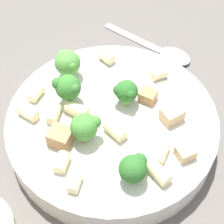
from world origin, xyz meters
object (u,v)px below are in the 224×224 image
object	(u,v)px
rigatoni_9	(159,74)
chicken_chunk_1	(60,137)
rigatoni_6	(161,153)
chicken_chunk_2	(185,152)
rigatoni_0	(77,110)
rigatoni_4	(158,173)
rigatoni_2	(54,114)
rigatoni_5	(62,162)
spoon	(163,51)
chicken_chunk_3	(146,94)
rigatoni_10	(75,183)
chicken_chunk_0	(172,115)
broccoli_floret_0	(133,168)
broccoli_floret_1	(126,91)
rigatoni_8	(115,130)
rigatoni_1	(28,113)
pasta_bowl	(112,125)
rigatoni_7	(107,57)
broccoli_floret_4	(67,62)
broccoli_floret_3	(68,87)
rigatoni_3	(36,94)
broccoli_floret_2	(85,126)

from	to	relation	value
rigatoni_9	chicken_chunk_1	world-z (taller)	chicken_chunk_1
rigatoni_6	chicken_chunk_2	xyz separation A→B (m)	(0.01, 0.02, 0.00)
chicken_chunk_1	rigatoni_0	bearing A→B (deg)	125.98
rigatoni_4	rigatoni_2	bearing A→B (deg)	-155.70
rigatoni_5	spoon	world-z (taller)	rigatoni_5
chicken_chunk_1	chicken_chunk_3	world-z (taller)	chicken_chunk_1
rigatoni_10	chicken_chunk_0	size ratio (longest dim) A/B	0.82
broccoli_floret_0	rigatoni_10	world-z (taller)	broccoli_floret_0
broccoli_floret_1	rigatoni_9	xyz separation A→B (m)	(-0.01, 0.06, -0.01)
rigatoni_0	rigatoni_8	size ratio (longest dim) A/B	1.04
rigatoni_0	rigatoni_1	bearing A→B (deg)	-118.30
rigatoni_8	rigatoni_9	size ratio (longest dim) A/B	1.32
chicken_chunk_2	spoon	size ratio (longest dim) A/B	0.13
pasta_bowl	rigatoni_0	size ratio (longest dim) A/B	9.11
rigatoni_5	rigatoni_6	world-z (taller)	rigatoni_5
rigatoni_7	rigatoni_10	distance (m)	0.20
broccoli_floret_0	chicken_chunk_1	world-z (taller)	broccoli_floret_0
rigatoni_1	rigatoni_10	distance (m)	0.11
rigatoni_10	spoon	size ratio (longest dim) A/B	0.13
broccoli_floret_4	rigatoni_10	world-z (taller)	broccoli_floret_4
pasta_bowl	chicken_chunk_0	distance (m)	0.08
rigatoni_6	rigatoni_4	bearing A→B (deg)	-45.53
rigatoni_5	chicken_chunk_0	bearing A→B (deg)	85.44
broccoli_floret_1	broccoli_floret_4	bearing A→B (deg)	-154.28
rigatoni_5	broccoli_floret_0	bearing A→B (deg)	47.07
rigatoni_10	pasta_bowl	bearing A→B (deg)	125.25
pasta_bowl	broccoli_floret_3	distance (m)	0.07
rigatoni_6	chicken_chunk_3	xyz separation A→B (m)	(-0.08, 0.04, 0.00)
pasta_bowl	rigatoni_3	xyz separation A→B (m)	(-0.08, -0.07, 0.02)
broccoli_floret_2	rigatoni_10	bearing A→B (deg)	-40.61
broccoli_floret_0	rigatoni_4	world-z (taller)	broccoli_floret_0
rigatoni_1	chicken_chunk_2	bearing A→B (deg)	41.23
broccoli_floret_2	rigatoni_5	bearing A→B (deg)	-66.04
broccoli_floret_1	rigatoni_5	xyz separation A→B (m)	(0.04, -0.11, -0.01)
rigatoni_0	broccoli_floret_0	bearing A→B (deg)	4.48
broccoli_floret_1	rigatoni_7	bearing A→B (deg)	165.94
broccoli_floret_4	rigatoni_7	distance (m)	0.06
rigatoni_0	rigatoni_2	bearing A→B (deg)	-110.64
rigatoni_8	rigatoni_10	world-z (taller)	rigatoni_8
rigatoni_1	rigatoni_10	world-z (taller)	same
broccoli_floret_3	rigatoni_10	world-z (taller)	broccoli_floret_3
broccoli_floret_0	rigatoni_9	xyz separation A→B (m)	(-0.11, 0.12, -0.01)
rigatoni_6	rigatoni_10	xyz separation A→B (m)	(-0.02, -0.10, -0.00)
broccoli_floret_3	chicken_chunk_1	distance (m)	0.06
pasta_bowl	rigatoni_4	size ratio (longest dim) A/B	8.89
rigatoni_4	chicken_chunk_0	xyz separation A→B (m)	(-0.06, 0.06, 0.00)
rigatoni_1	rigatoni_10	xyz separation A→B (m)	(0.11, 0.00, -0.00)
chicken_chunk_1	broccoli_floret_3	bearing A→B (deg)	143.27
chicken_chunk_1	broccoli_floret_0	bearing A→B (deg)	27.91
rigatoni_10	chicken_chunk_2	distance (m)	0.13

